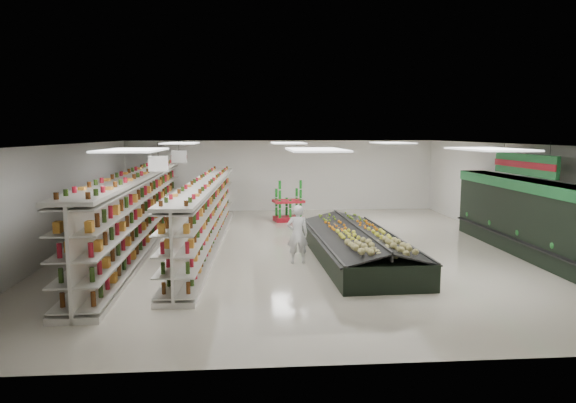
{
  "coord_description": "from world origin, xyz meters",
  "views": [
    {
      "loc": [
        -1.5,
        -15.37,
        3.52
      ],
      "look_at": [
        -0.27,
        0.53,
        1.4
      ],
      "focal_mm": 32.0,
      "sensor_mm": 36.0,
      "label": 1
    }
  ],
  "objects": [
    {
      "name": "aisle_sign_near",
      "position": [
        -3.8,
        -2.0,
        2.75
      ],
      "size": [
        0.52,
        0.06,
        0.75
      ],
      "color": "white",
      "rests_on": "ceiling"
    },
    {
      "name": "ceiling",
      "position": [
        0.0,
        0.0,
        3.2
      ],
      "size": [
        14.0,
        16.0,
        0.02
      ],
      "primitive_type": "cube",
      "color": "white",
      "rests_on": "wall_back"
    },
    {
      "name": "shopper_background",
      "position": [
        -2.8,
        4.05,
        0.84
      ],
      "size": [
        0.69,
        0.91,
        1.68
      ],
      "primitive_type": "imported",
      "rotation": [
        0.0,
        0.0,
        1.82
      ],
      "color": "tan",
      "rests_on": "floor"
    },
    {
      "name": "produce_island",
      "position": [
        1.51,
        -1.5,
        0.43
      ],
      "size": [
        2.53,
        6.47,
        0.96
      ],
      "rotation": [
        0.0,
        0.0,
        0.03
      ],
      "color": "black",
      "rests_on": "floor"
    },
    {
      "name": "floor",
      "position": [
        0.0,
        0.0,
        0.0
      ],
      "size": [
        16.0,
        16.0,
        0.0
      ],
      "primitive_type": "plane",
      "color": "beige",
      "rests_on": "ground"
    },
    {
      "name": "wall_right",
      "position": [
        7.0,
        0.0,
        1.6
      ],
      "size": [
        0.02,
        16.0,
        3.2
      ],
      "primitive_type": "cube",
      "color": "white",
      "rests_on": "floor"
    },
    {
      "name": "wall_left",
      "position": [
        -7.0,
        0.0,
        1.6
      ],
      "size": [
        0.02,
        16.0,
        3.2
      ],
      "primitive_type": "cube",
      "color": "white",
      "rests_on": "floor"
    },
    {
      "name": "produce_wall_case",
      "position": [
        6.53,
        -1.5,
        1.24
      ],
      "size": [
        0.93,
        8.0,
        2.2
      ],
      "color": "black",
      "rests_on": "floor"
    },
    {
      "name": "aisle_sign_far",
      "position": [
        -3.8,
        2.0,
        2.75
      ],
      "size": [
        0.52,
        0.06,
        0.75
      ],
      "color": "white",
      "rests_on": "ceiling"
    },
    {
      "name": "gondola_center",
      "position": [
        -2.84,
        0.65,
        0.94
      ],
      "size": [
        1.3,
        11.82,
        2.05
      ],
      "rotation": [
        0.0,
        0.0,
        -0.04
      ],
      "color": "silver",
      "rests_on": "floor"
    },
    {
      "name": "hortifruti_banner",
      "position": [
        6.25,
        -1.5,
        2.65
      ],
      "size": [
        0.12,
        3.2,
        0.95
      ],
      "color": "#1D6D33",
      "rests_on": "ceiling"
    },
    {
      "name": "shopper_main",
      "position": [
        -0.19,
        -1.76,
        0.81
      ],
      "size": [
        0.6,
        0.41,
        1.61
      ],
      "primitive_type": "imported",
      "rotation": [
        0.0,
        0.0,
        3.18
      ],
      "color": "silver",
      "rests_on": "floor"
    },
    {
      "name": "wall_front",
      "position": [
        0.0,
        -8.0,
        1.6
      ],
      "size": [
        14.0,
        0.02,
        3.2
      ],
      "primitive_type": "cube",
      "color": "white",
      "rests_on": "floor"
    },
    {
      "name": "gondola_left",
      "position": [
        -4.91,
        0.61,
        1.06
      ],
      "size": [
        1.24,
        13.28,
        2.3
      ],
      "rotation": [
        0.0,
        0.0,
        0.02
      ],
      "color": "silver",
      "rests_on": "floor"
    },
    {
      "name": "soda_endcap",
      "position": [
        0.1,
        5.05,
        0.74
      ],
      "size": [
        1.32,
        1.01,
        1.53
      ],
      "rotation": [
        0.0,
        0.0,
        0.18
      ],
      "color": "maroon",
      "rests_on": "floor"
    },
    {
      "name": "wall_back",
      "position": [
        0.0,
        8.0,
        1.6
      ],
      "size": [
        14.0,
        0.02,
        3.2
      ],
      "primitive_type": "cube",
      "color": "white",
      "rests_on": "floor"
    }
  ]
}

